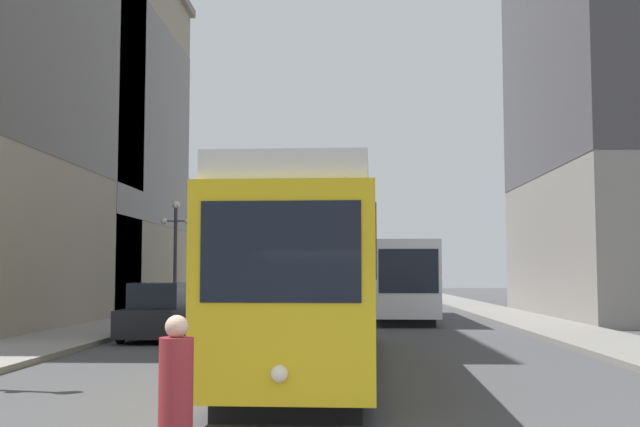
{
  "coord_description": "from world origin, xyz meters",
  "views": [
    {
      "loc": [
        0.47,
        -7.18,
        2.16
      ],
      "look_at": [
        -0.04,
        9.11,
        3.4
      ],
      "focal_mm": 43.28,
      "sensor_mm": 36.0,
      "label": 1
    }
  ],
  "objects_px": {
    "streetcar": "(318,275)",
    "pedestrian_crossing_near": "(176,398)",
    "transit_bus": "(400,277)",
    "parked_car_left_near": "(160,313)",
    "parked_car_left_mid": "(223,299)",
    "lamp_post_left_far": "(175,240)"
  },
  "relations": [
    {
      "from": "parked_car_left_mid",
      "to": "lamp_post_left_far",
      "type": "relative_size",
      "value": 0.82
    },
    {
      "from": "streetcar",
      "to": "lamp_post_left_far",
      "type": "height_order",
      "value": "lamp_post_left_far"
    },
    {
      "from": "transit_bus",
      "to": "parked_car_left_mid",
      "type": "bearing_deg",
      "value": 168.98
    },
    {
      "from": "streetcar",
      "to": "parked_car_left_mid",
      "type": "height_order",
      "value": "streetcar"
    },
    {
      "from": "streetcar",
      "to": "parked_car_left_mid",
      "type": "relative_size",
      "value": 3.41
    },
    {
      "from": "streetcar",
      "to": "pedestrian_crossing_near",
      "type": "bearing_deg",
      "value": -95.52
    },
    {
      "from": "pedestrian_crossing_near",
      "to": "transit_bus",
      "type": "bearing_deg",
      "value": -133.66
    },
    {
      "from": "transit_bus",
      "to": "pedestrian_crossing_near",
      "type": "xyz_separation_m",
      "value": [
        -4.42,
        -27.42,
        -1.16
      ]
    },
    {
      "from": "streetcar",
      "to": "transit_bus",
      "type": "height_order",
      "value": "streetcar"
    },
    {
      "from": "parked_car_left_near",
      "to": "lamp_post_left_far",
      "type": "relative_size",
      "value": 0.86
    },
    {
      "from": "transit_bus",
      "to": "pedestrian_crossing_near",
      "type": "relative_size",
      "value": 7.26
    },
    {
      "from": "transit_bus",
      "to": "lamp_post_left_far",
      "type": "distance_m",
      "value": 10.59
    },
    {
      "from": "transit_bus",
      "to": "parked_car_left_near",
      "type": "relative_size",
      "value": 2.66
    },
    {
      "from": "pedestrian_crossing_near",
      "to": "lamp_post_left_far",
      "type": "relative_size",
      "value": 0.32
    },
    {
      "from": "pedestrian_crossing_near",
      "to": "streetcar",
      "type": "bearing_deg",
      "value": -132.03
    },
    {
      "from": "streetcar",
      "to": "lamp_post_left_far",
      "type": "distance_m",
      "value": 19.29
    },
    {
      "from": "streetcar",
      "to": "parked_car_left_near",
      "type": "bearing_deg",
      "value": 128.97
    },
    {
      "from": "streetcar",
      "to": "parked_car_left_near",
      "type": "xyz_separation_m",
      "value": [
        -5.35,
        7.11,
        -1.26
      ]
    },
    {
      "from": "transit_bus",
      "to": "pedestrian_crossing_near",
      "type": "height_order",
      "value": "transit_bus"
    },
    {
      "from": "parked_car_left_near",
      "to": "parked_car_left_mid",
      "type": "bearing_deg",
      "value": 89.87
    },
    {
      "from": "transit_bus",
      "to": "parked_car_left_near",
      "type": "xyz_separation_m",
      "value": [
        -8.54,
        -11.01,
        -1.1
      ]
    },
    {
      "from": "parked_car_left_mid",
      "to": "lamp_post_left_far",
      "type": "bearing_deg",
      "value": -131.76
    }
  ]
}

